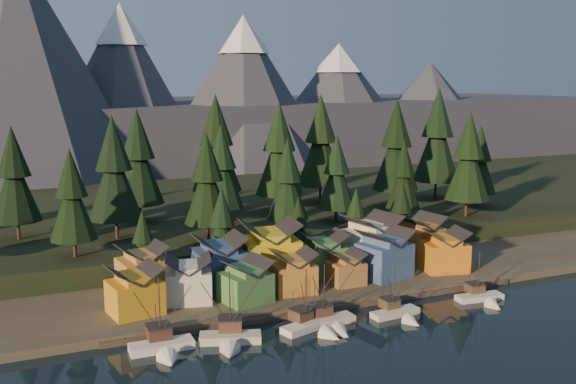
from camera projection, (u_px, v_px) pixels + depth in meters
name	position (u px, v px, depth m)	size (l,w,h in m)	color
ground	(374.00, 343.00, 100.63)	(500.00, 500.00, 0.00)	black
shore_strip	(277.00, 270.00, 136.64)	(400.00, 50.00, 1.50)	#3E382D
hillside	(209.00, 215.00, 181.41)	(420.00, 100.00, 6.00)	black
dock	(327.00, 306.00, 115.45)	(80.00, 4.00, 1.00)	#4E4338
mountain_ridge	(120.00, 112.00, 287.41)	(560.00, 190.00, 90.00)	#424755
boat_0	(163.00, 337.00, 96.59)	(10.01, 10.90, 12.55)	white
boat_1	(230.00, 329.00, 99.56)	(10.50, 11.14, 12.68)	beige
boat_2	(313.00, 319.00, 105.04)	(10.68, 11.11, 11.38)	white
boat_3	(329.00, 315.00, 106.79)	(10.52, 11.37, 11.55)	beige
boat_4	(399.00, 307.00, 111.00)	(9.46, 10.16, 10.23)	beige
boat_6	(483.00, 292.00, 118.90)	(9.55, 10.24, 10.37)	silver
house_front_0	(135.00, 289.00, 108.43)	(9.49, 9.12, 8.30)	gold
house_front_1	(189.00, 278.00, 114.48)	(9.60, 9.37, 8.27)	beige
house_front_2	(245.00, 279.00, 114.44)	(9.45, 9.50, 7.71)	#467D44
house_front_3	(293.00, 270.00, 119.66)	(8.36, 8.04, 7.84)	#B2752D
house_front_4	(346.00, 267.00, 124.53)	(6.25, 6.75, 6.39)	olive
house_front_5	(384.00, 252.00, 128.43)	(11.08, 10.45, 9.80)	#3B5B8C
house_front_6	(444.00, 249.00, 133.11)	(10.17, 9.81, 8.63)	orange
house_back_0	(142.00, 268.00, 119.41)	(9.38, 9.10, 8.97)	#AE843D
house_back_1	(219.00, 261.00, 121.69)	(9.17, 9.28, 10.20)	#324978
house_back_2	(270.00, 249.00, 127.03)	(12.16, 11.39, 11.65)	gold
house_back_3	(323.00, 253.00, 130.06)	(9.19, 8.32, 8.74)	#3E7341
house_back_4	(372.00, 240.00, 135.80)	(11.72, 11.40, 11.02)	silver
house_back_5	(419.00, 236.00, 141.87)	(9.96, 10.05, 9.68)	olive
tree_hill_1	(15.00, 178.00, 139.03)	(10.77, 10.77, 25.09)	#332319
tree_hill_2	(72.00, 198.00, 125.20)	(9.36, 9.36, 21.80)	#332319
tree_hill_3	(114.00, 172.00, 139.43)	(11.74, 11.74, 27.36)	#332319
tree_hill_4	(138.00, 160.00, 156.04)	(12.08, 12.08, 28.13)	#332319
tree_hill_5	(207.00, 182.00, 137.79)	(10.21, 10.21, 23.78)	#332319
tree_hill_6	(222.00, 170.00, 154.43)	(10.45, 10.45, 24.34)	#332319
tree_hill_7	(288.00, 183.00, 143.21)	(9.44, 9.44, 21.98)	#332319
tree_hill_8	(279.00, 152.00, 167.34)	(12.54, 12.54, 29.22)	#332319
tree_hill_9	(337.00, 175.00, 155.83)	(9.36, 9.36, 21.82)	#332319
tree_hill_10	(321.00, 144.00, 180.69)	(13.23, 13.23, 30.82)	#332319
tree_hill_11	(404.00, 177.00, 157.74)	(8.67, 8.67, 20.19)	#332319
tree_hill_12	(396.00, 148.00, 174.41)	(12.78, 12.78, 29.77)	#332319
tree_hill_13	(469.00, 160.00, 162.34)	(11.56, 11.56, 26.92)	#332319
tree_hill_14	(437.00, 138.00, 186.62)	(14.01, 14.01, 32.64)	#332319
tree_hill_15	(216.00, 147.00, 170.71)	(13.34, 13.34, 31.08)	#332319
tree_hill_17	(480.00, 162.00, 176.50)	(9.69, 9.69, 22.57)	#332319
tree_shore_0	(143.00, 243.00, 124.14)	(6.28, 6.28, 14.63)	#332319
tree_shore_1	(222.00, 227.00, 130.10)	(7.68, 7.68, 17.89)	#332319
tree_shore_2	(298.00, 227.00, 137.06)	(6.34, 6.34, 14.76)	#332319
tree_shore_3	(356.00, 219.00, 142.46)	(6.75, 6.75, 15.72)	#332319
tree_shore_4	(401.00, 213.00, 147.09)	(7.10, 7.10, 16.55)	#332319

